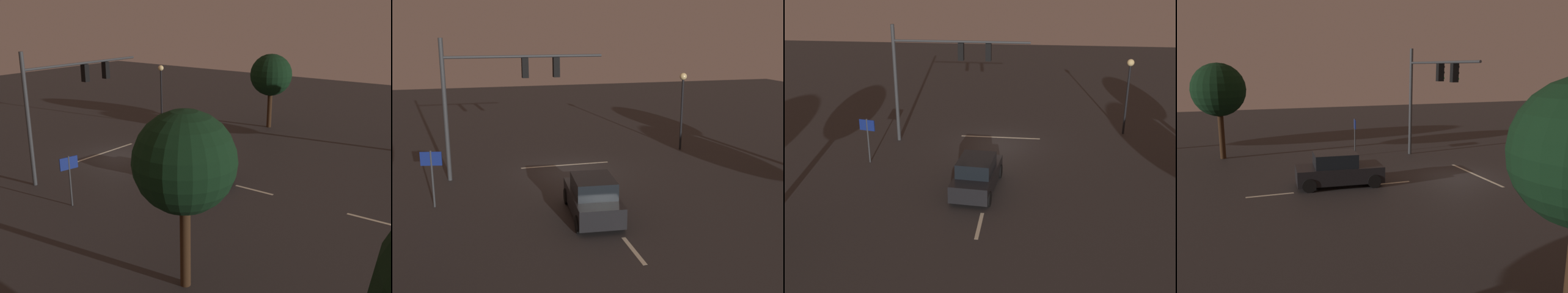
% 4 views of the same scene
% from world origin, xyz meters
% --- Properties ---
extents(ground_plane, '(80.00, 80.00, 0.00)m').
position_xyz_m(ground_plane, '(0.00, 0.00, 0.00)').
color(ground_plane, '#2D2B2B').
extents(traffic_signal_assembly, '(8.09, 0.47, 7.08)m').
position_xyz_m(traffic_signal_assembly, '(3.74, 0.05, 4.80)').
color(traffic_signal_assembly, '#383A3D').
rests_on(traffic_signal_assembly, ground_plane).
extents(lane_dash_far, '(0.16, 2.20, 0.01)m').
position_xyz_m(lane_dash_far, '(0.00, 4.00, 0.00)').
color(lane_dash_far, beige).
rests_on(lane_dash_far, ground_plane).
extents(lane_dash_mid, '(0.16, 2.20, 0.01)m').
position_xyz_m(lane_dash_mid, '(0.00, 10.00, 0.00)').
color(lane_dash_mid, beige).
rests_on(lane_dash_mid, ground_plane).
extents(stop_bar, '(5.00, 0.16, 0.01)m').
position_xyz_m(stop_bar, '(0.00, -1.14, 0.00)').
color(stop_bar, beige).
rests_on(stop_bar, ground_plane).
extents(car_approaching, '(2.20, 4.48, 1.70)m').
position_xyz_m(car_approaching, '(0.53, 6.56, 0.80)').
color(car_approaching, black).
rests_on(car_approaching, ground_plane).
extents(route_sign, '(0.89, 0.24, 2.51)m').
position_xyz_m(route_sign, '(6.86, 3.82, 1.81)').
color(route_sign, '#383A3D').
rests_on(route_sign, ground_plane).
extents(tree_right_near, '(3.39, 3.39, 6.17)m').
position_xyz_m(tree_right_near, '(8.90, 12.21, 4.45)').
color(tree_right_near, '#382314').
rests_on(tree_right_near, ground_plane).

